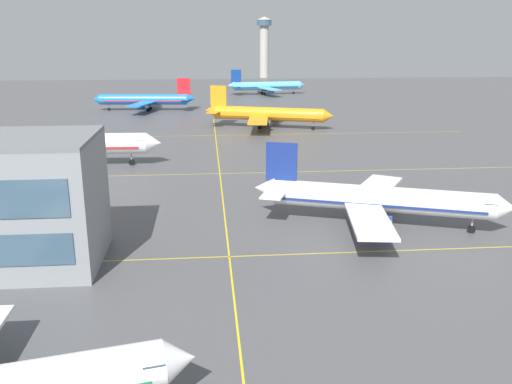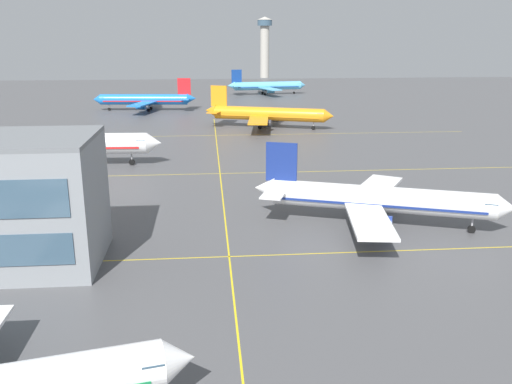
# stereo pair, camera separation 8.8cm
# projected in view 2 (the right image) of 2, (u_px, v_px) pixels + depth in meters

# --- Properties ---
(airliner_second_row) EXTENTS (34.15, 29.25, 10.95)m
(airliner_second_row) POSITION_uv_depth(u_px,v_px,m) (377.00, 199.00, 75.98)
(airliner_second_row) COLOR white
(airliner_second_row) RESTS_ON ground
(airliner_third_row) EXTENTS (41.23, 35.58, 12.83)m
(airliner_third_row) POSITION_uv_depth(u_px,v_px,m) (56.00, 144.00, 109.86)
(airliner_third_row) COLOR white
(airliner_third_row) RESTS_ON ground
(airliner_far_left_stand) EXTENTS (35.60, 30.47, 11.38)m
(airliner_far_left_stand) POSITION_uv_depth(u_px,v_px,m) (267.00, 114.00, 153.95)
(airliner_far_left_stand) COLOR orange
(airliner_far_left_stand) RESTS_ON ground
(airliner_far_right_stand) EXTENTS (35.05, 30.11, 10.89)m
(airliner_far_right_stand) POSITION_uv_depth(u_px,v_px,m) (145.00, 100.00, 188.38)
(airliner_far_right_stand) COLOR blue
(airliner_far_right_stand) RESTS_ON ground
(airliner_distant_taxiway) EXTENTS (34.25, 29.33, 10.64)m
(airliner_distant_taxiway) POSITION_uv_depth(u_px,v_px,m) (267.00, 86.00, 237.16)
(airliner_distant_taxiway) COLOR #5BB7E5
(airliner_distant_taxiway) RESTS_ON ground
(taxiway_markings) EXTENTS (132.50, 178.64, 0.01)m
(taxiway_markings) POSITION_uv_depth(u_px,v_px,m) (224.00, 206.00, 85.58)
(taxiway_markings) COLOR yellow
(taxiway_markings) RESTS_ON ground
(control_tower) EXTENTS (8.82, 8.82, 34.36)m
(control_tower) POSITION_uv_depth(u_px,v_px,m) (265.00, 42.00, 320.64)
(control_tower) COLOR #ADA89E
(control_tower) RESTS_ON ground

